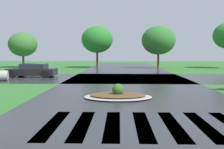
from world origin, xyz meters
The scene contains 6 objects.
asphalt_roadway centered at (0.00, 10.00, 0.00)m, with size 9.58×80.00×0.01m, color #2B2B30.
asphalt_cross_road centered at (0.00, 19.07, 0.00)m, with size 90.00×8.63×0.01m, color #2B2B30.
crosswalk_stripes centered at (0.00, 4.67, 0.00)m, with size 5.85×3.36×0.01m.
median_island centered at (-0.76, 9.36, 0.13)m, with size 3.22×2.31×0.68m.
car_blue_compact centered at (-8.27, 19.84, 0.56)m, with size 4.12×2.17×1.16m.
background_treeline centered at (-1.79, 33.17, 3.78)m, with size 38.69×5.83×6.08m.
Camera 1 is at (-0.70, -3.16, 2.18)m, focal length 42.79 mm.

